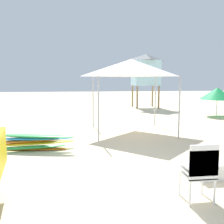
{
  "coord_description": "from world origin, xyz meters",
  "views": [
    {
      "loc": [
        -0.98,
        -4.88,
        2.04
      ],
      "look_at": [
        0.05,
        2.77,
        1.08
      ],
      "focal_mm": 41.85,
      "sensor_mm": 36.0,
      "label": 1
    }
  ],
  "objects_px": {
    "popup_canopy": "(132,68)",
    "cooler_box": "(209,171)",
    "lifeguard_tower": "(146,70)",
    "stacked_plastic_chairs": "(200,168)",
    "surfboard_pile": "(33,142)",
    "beach_umbrella_mid": "(217,93)"
  },
  "relations": [
    {
      "from": "popup_canopy",
      "to": "cooler_box",
      "type": "relative_size",
      "value": 5.29
    },
    {
      "from": "popup_canopy",
      "to": "lifeguard_tower",
      "type": "distance_m",
      "value": 9.2
    },
    {
      "from": "stacked_plastic_chairs",
      "to": "popup_canopy",
      "type": "relative_size",
      "value": 0.36
    },
    {
      "from": "surfboard_pile",
      "to": "popup_canopy",
      "type": "relative_size",
      "value": 0.84
    },
    {
      "from": "surfboard_pile",
      "to": "beach_umbrella_mid",
      "type": "distance_m",
      "value": 10.98
    },
    {
      "from": "surfboard_pile",
      "to": "beach_umbrella_mid",
      "type": "height_order",
      "value": "beach_umbrella_mid"
    },
    {
      "from": "surfboard_pile",
      "to": "cooler_box",
      "type": "bearing_deg",
      "value": -34.91
    },
    {
      "from": "popup_canopy",
      "to": "beach_umbrella_mid",
      "type": "bearing_deg",
      "value": 33.47
    },
    {
      "from": "lifeguard_tower",
      "to": "cooler_box",
      "type": "xyz_separation_m",
      "value": [
        -2.32,
        -13.78,
        -2.59
      ]
    },
    {
      "from": "surfboard_pile",
      "to": "stacked_plastic_chairs",
      "type": "bearing_deg",
      "value": -48.51
    },
    {
      "from": "beach_umbrella_mid",
      "to": "cooler_box",
      "type": "height_order",
      "value": "beach_umbrella_mid"
    },
    {
      "from": "cooler_box",
      "to": "popup_canopy",
      "type": "bearing_deg",
      "value": 96.45
    },
    {
      "from": "popup_canopy",
      "to": "beach_umbrella_mid",
      "type": "xyz_separation_m",
      "value": [
        5.71,
        3.78,
        -1.21
      ]
    },
    {
      "from": "cooler_box",
      "to": "beach_umbrella_mid",
      "type": "bearing_deg",
      "value": 59.79
    },
    {
      "from": "lifeguard_tower",
      "to": "beach_umbrella_mid",
      "type": "relative_size",
      "value": 2.03
    },
    {
      "from": "surfboard_pile",
      "to": "beach_umbrella_mid",
      "type": "xyz_separation_m",
      "value": [
        9.09,
        6.08,
        1.03
      ]
    },
    {
      "from": "popup_canopy",
      "to": "surfboard_pile",
      "type": "bearing_deg",
      "value": -145.72
    },
    {
      "from": "lifeguard_tower",
      "to": "cooler_box",
      "type": "bearing_deg",
      "value": -99.54
    },
    {
      "from": "popup_canopy",
      "to": "beach_umbrella_mid",
      "type": "distance_m",
      "value": 6.96
    },
    {
      "from": "beach_umbrella_mid",
      "to": "cooler_box",
      "type": "relative_size",
      "value": 3.55
    },
    {
      "from": "popup_canopy",
      "to": "cooler_box",
      "type": "distance_m",
      "value": 5.59
    },
    {
      "from": "surfboard_pile",
      "to": "lifeguard_tower",
      "type": "height_order",
      "value": "lifeguard_tower"
    }
  ]
}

